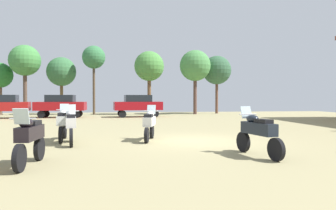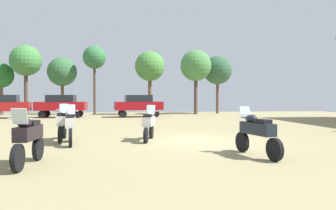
# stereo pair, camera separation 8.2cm
# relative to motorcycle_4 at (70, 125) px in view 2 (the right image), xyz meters

# --- Properties ---
(ground_plane) EXTENTS (44.00, 52.00, 0.02)m
(ground_plane) POSITION_rel_motorcycle_4_xyz_m (4.83, 0.32, -0.74)
(ground_plane) COLOR #968B61
(motorcycle_4) EXTENTS (0.67, 2.13, 1.50)m
(motorcycle_4) POSITION_rel_motorcycle_4_xyz_m (0.00, 0.00, 0.00)
(motorcycle_4) COLOR black
(motorcycle_4) RESTS_ON ground
(motorcycle_5) EXTENTS (0.73, 2.07, 1.45)m
(motorcycle_5) POSITION_rel_motorcycle_4_xyz_m (3.02, 0.66, -0.02)
(motorcycle_5) COLOR black
(motorcycle_5) RESTS_ON ground
(motorcycle_6) EXTENTS (0.62, 2.21, 1.50)m
(motorcycle_6) POSITION_rel_motorcycle_4_xyz_m (-0.50, 1.08, 0.01)
(motorcycle_6) COLOR black
(motorcycle_6) RESTS_ON ground
(motorcycle_8) EXTENTS (0.62, 2.15, 1.51)m
(motorcycle_8) POSITION_rel_motorcycle_4_xyz_m (-0.40, -3.85, 0.01)
(motorcycle_8) COLOR black
(motorcycle_8) RESTS_ON ground
(motorcycle_9) EXTENTS (0.74, 2.28, 1.49)m
(motorcycle_9) POSITION_rel_motorcycle_4_xyz_m (6.01, -3.25, 0.00)
(motorcycle_9) COLOR black
(motorcycle_9) RESTS_ON ground
(car_1) EXTENTS (4.35, 1.92, 2.00)m
(car_1) POSITION_rel_motorcycle_4_xyz_m (-3.66, 16.86, 0.44)
(car_1) COLOR black
(car_1) RESTS_ON ground
(car_2) EXTENTS (4.49, 2.33, 2.00)m
(car_2) POSITION_rel_motorcycle_4_xyz_m (-8.34, 16.31, 0.44)
(car_2) COLOR black
(car_2) RESTS_ON ground
(car_3) EXTENTS (4.47, 2.27, 2.00)m
(car_3) POSITION_rel_motorcycle_4_xyz_m (3.15, 16.80, 0.44)
(car_3) COLOR black
(car_3) RESTS_ON ground
(tree_1) EXTENTS (3.17, 3.17, 6.40)m
(tree_1) POSITION_rel_motorcycle_4_xyz_m (12.09, 22.22, 4.05)
(tree_1) COLOR brown
(tree_1) RESTS_ON ground
(tree_3) EXTENTS (3.01, 3.01, 5.98)m
(tree_3) POSITION_rel_motorcycle_4_xyz_m (-4.60, 22.24, 3.71)
(tree_3) COLOR brown
(tree_3) RESTS_ON ground
(tree_4) EXTENTS (2.55, 2.55, 5.31)m
(tree_4) POSITION_rel_motorcycle_4_xyz_m (-10.64, 22.12, 3.23)
(tree_4) COLOR brown
(tree_4) RESTS_ON ground
(tree_5) EXTENTS (3.10, 3.10, 7.06)m
(tree_5) POSITION_rel_motorcycle_4_xyz_m (-8.01, 21.48, 4.70)
(tree_5) COLOR #4F3C30
(tree_5) RESTS_ON ground
(tree_6) EXTENTS (3.28, 3.28, 6.80)m
(tree_6) POSITION_rel_motorcycle_4_xyz_m (9.36, 20.98, 4.38)
(tree_6) COLOR #513831
(tree_6) RESTS_ON ground
(tree_7) EXTENTS (3.09, 3.09, 6.58)m
(tree_7) POSITION_rel_motorcycle_4_xyz_m (4.48, 20.90, 4.24)
(tree_7) COLOR brown
(tree_7) RESTS_ON ground
(tree_8) EXTENTS (2.35, 2.35, 7.08)m
(tree_8) POSITION_rel_motorcycle_4_xyz_m (-1.19, 21.22, 5.09)
(tree_8) COLOR #4D3E2D
(tree_8) RESTS_ON ground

